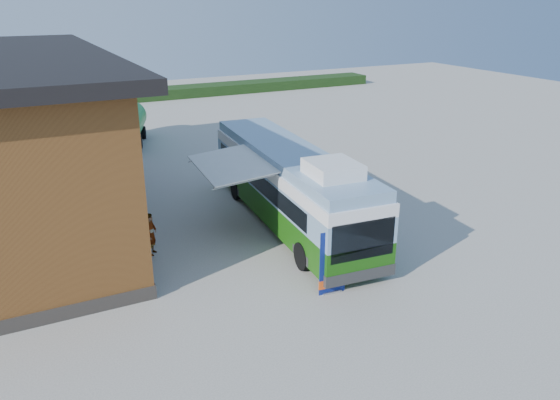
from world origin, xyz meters
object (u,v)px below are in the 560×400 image
bus (289,183)px  slurry_tanker (129,123)px  banner (333,268)px  person_b (261,173)px  picnic_table (302,202)px  person_a (151,234)px

bus → slurry_tanker: size_ratio=2.01×
banner → slurry_tanker: bearing=99.0°
bus → person_b: bus is taller
bus → slurry_tanker: bus is taller
bus → picnic_table: bus is taller
bus → person_a: 6.47m
banner → person_b: (2.31, 10.82, 0.03)m
picnic_table → slurry_tanker: size_ratio=0.22×
banner → person_a: banner is taller
banner → slurry_tanker: (-1.78, 23.75, 0.51)m
picnic_table → person_a: (-7.50, -1.17, 0.33)m
bus → banner: size_ratio=5.66×
bus → banner: 6.45m
slurry_tanker → bus: bearing=-60.3°
banner → person_b: size_ratio=1.19×
picnic_table → person_a: person_a is taller
bus → person_a: size_ratio=7.59×
person_a → slurry_tanker: slurry_tanker is taller
banner → person_b: bearing=82.7°
person_b → slurry_tanker: bearing=-136.0°
person_a → person_b: 8.67m
person_b → slurry_tanker: slurry_tanker is taller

